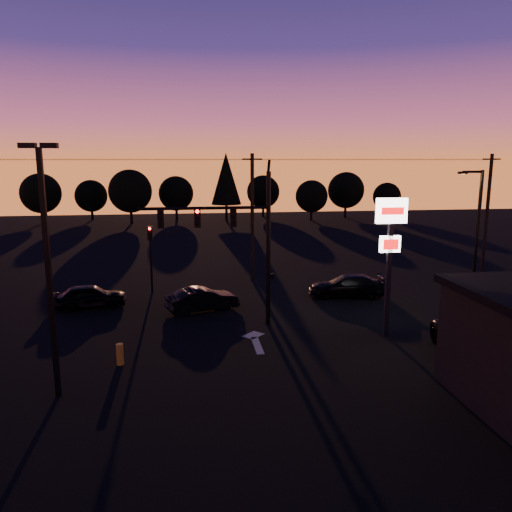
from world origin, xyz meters
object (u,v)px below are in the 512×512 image
at_px(streetlight, 476,233).
at_px(car_right, 347,286).
at_px(suv_parked, 476,342).
at_px(car_mid, 203,299).
at_px(pylon_sign, 390,238).
at_px(bollard, 120,354).
at_px(car_left, 90,296).
at_px(traffic_signal_mast, 237,233).
at_px(secondary_signal, 150,249).
at_px(parking_lot_light, 47,256).

bearing_deg(streetlight, car_right, 154.63).
bearing_deg(suv_parked, car_mid, 150.53).
xyz_separation_m(pylon_sign, bollard, (-12.60, -1.86, -4.46)).
distance_m(pylon_sign, car_left, 17.37).
relative_size(pylon_sign, car_right, 1.42).
height_order(pylon_sign, streetlight, streetlight).
relative_size(traffic_signal_mast, streetlight, 1.07).
relative_size(secondary_signal, parking_lot_light, 0.48).
bearing_deg(car_right, secondary_signal, -94.58).
bearing_deg(car_mid, pylon_sign, -140.00).
xyz_separation_m(secondary_signal, car_left, (-3.37, -3.08, -2.16)).
bearing_deg(pylon_sign, suv_parked, -50.11).
distance_m(parking_lot_light, car_mid, 12.24).
relative_size(traffic_signal_mast, car_mid, 2.09).
height_order(bollard, car_mid, car_mid).
xyz_separation_m(parking_lot_light, pylon_sign, (14.50, 4.50, -0.36)).
xyz_separation_m(pylon_sign, streetlight, (6.91, 4.00, -0.49)).
xyz_separation_m(secondary_signal, parking_lot_light, (-2.50, -14.49, 2.41)).
distance_m(secondary_signal, parking_lot_light, 14.90).
distance_m(traffic_signal_mast, car_mid, 5.41).
distance_m(traffic_signal_mast, suv_parked, 12.19).
xyz_separation_m(traffic_signal_mast, car_left, (-8.27, 4.41, -4.24)).
bearing_deg(pylon_sign, traffic_signal_mast, 160.64).
distance_m(traffic_signal_mast, streetlight, 14.10).
relative_size(parking_lot_light, car_mid, 2.22).
relative_size(secondary_signal, bollard, 4.74).
height_order(traffic_signal_mast, car_mid, traffic_signal_mast).
bearing_deg(traffic_signal_mast, car_mid, 121.57).
bearing_deg(car_left, suv_parked, -129.91).
height_order(car_left, suv_parked, suv_parked).
height_order(pylon_sign, bollard, pylon_sign).
distance_m(secondary_signal, bollard, 12.11).
distance_m(bollard, suv_parked, 15.43).
bearing_deg(suv_parked, pylon_sign, 137.09).
distance_m(parking_lot_light, suv_parked, 17.89).
height_order(bollard, car_left, car_left).
bearing_deg(suv_parked, car_right, 110.24).
distance_m(traffic_signal_mast, car_right, 9.73).
bearing_deg(traffic_signal_mast, streetlight, 6.14).
height_order(secondary_signal, suv_parked, secondary_signal).
bearing_deg(car_right, traffic_signal_mast, -49.66).
bearing_deg(car_mid, car_right, -97.95).
bearing_deg(streetlight, bollard, -163.27).
bearing_deg(bollard, suv_parked, -5.35).
bearing_deg(suv_parked, bollard, -178.15).
height_order(secondary_signal, streetlight, streetlight).
bearing_deg(streetlight, car_left, 172.58).
relative_size(traffic_signal_mast, suv_parked, 1.64).
relative_size(streetlight, car_right, 1.67).
xyz_separation_m(secondary_signal, bollard, (-0.60, -11.85, -2.40)).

